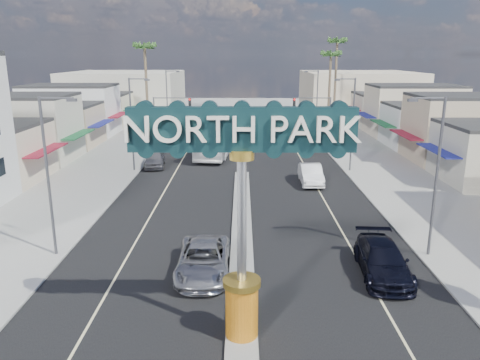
{
  "coord_description": "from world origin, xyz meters",
  "views": [
    {
      "loc": [
        0.0,
        -14.62,
        11.1
      ],
      "look_at": [
        -0.1,
        9.95,
        4.49
      ],
      "focal_mm": 35.0,
      "sensor_mm": 36.0,
      "label": 1
    }
  ],
  "objects_px": {
    "palm_left_far": "(145,51)",
    "car_parked_left": "(155,159)",
    "traffic_signal_right": "(315,111)",
    "streetlight_l_far": "(168,99)",
    "traffic_signal_left": "(169,111)",
    "streetlight_r_far": "(316,99)",
    "car_parked_right": "(311,174)",
    "streetlight_l_mid": "(133,120)",
    "gateway_sign": "(242,198)",
    "palm_right_far": "(337,46)",
    "suv_right": "(383,260)",
    "suv_left": "(203,260)",
    "streetlight_l_near": "(50,169)",
    "city_bus": "(217,139)",
    "streetlight_r_mid": "(351,120)",
    "palm_right_mid": "(331,58)",
    "streetlight_r_near": "(434,170)"
  },
  "relations": [
    {
      "from": "suv_left",
      "to": "suv_right",
      "type": "distance_m",
      "value": 9.29
    },
    {
      "from": "traffic_signal_left",
      "to": "streetlight_r_far",
      "type": "distance_m",
      "value": 21.2
    },
    {
      "from": "palm_left_far",
      "to": "car_parked_right",
      "type": "relative_size",
      "value": 2.53
    },
    {
      "from": "palm_right_mid",
      "to": "car_parked_left",
      "type": "xyz_separation_m",
      "value": [
        -21.89,
        -24.15,
        -9.77
      ]
    },
    {
      "from": "palm_left_far",
      "to": "car_parked_left",
      "type": "height_order",
      "value": "palm_left_far"
    },
    {
      "from": "traffic_signal_right",
      "to": "streetlight_l_mid",
      "type": "relative_size",
      "value": 0.67
    },
    {
      "from": "streetlight_r_far",
      "to": "car_parked_right",
      "type": "bearing_deg",
      "value": -99.27
    },
    {
      "from": "gateway_sign",
      "to": "streetlight_l_near",
      "type": "height_order",
      "value": "gateway_sign"
    },
    {
      "from": "streetlight_r_far",
      "to": "traffic_signal_left",
      "type": "bearing_deg",
      "value": -157.8
    },
    {
      "from": "traffic_signal_right",
      "to": "streetlight_l_mid",
      "type": "height_order",
      "value": "streetlight_l_mid"
    },
    {
      "from": "traffic_signal_right",
      "to": "streetlight_r_mid",
      "type": "distance_m",
      "value": 14.07
    },
    {
      "from": "streetlight_l_near",
      "to": "city_bus",
      "type": "xyz_separation_m",
      "value": [
        7.54,
        28.25,
        -3.26
      ]
    },
    {
      "from": "palm_right_mid",
      "to": "city_bus",
      "type": "bearing_deg",
      "value": -131.83
    },
    {
      "from": "suv_left",
      "to": "traffic_signal_right",
      "type": "bearing_deg",
      "value": 71.96
    },
    {
      "from": "gateway_sign",
      "to": "streetlight_l_mid",
      "type": "height_order",
      "value": "gateway_sign"
    },
    {
      "from": "gateway_sign",
      "to": "car_parked_right",
      "type": "bearing_deg",
      "value": 75.44
    },
    {
      "from": "car_parked_left",
      "to": "city_bus",
      "type": "distance_m",
      "value": 8.83
    },
    {
      "from": "traffic_signal_right",
      "to": "streetlight_r_near",
      "type": "relative_size",
      "value": 0.67
    },
    {
      "from": "palm_right_mid",
      "to": "palm_right_far",
      "type": "relative_size",
      "value": 0.86
    },
    {
      "from": "traffic_signal_right",
      "to": "streetlight_l_far",
      "type": "xyz_separation_m",
      "value": [
        -19.62,
        8.01,
        0.79
      ]
    },
    {
      "from": "traffic_signal_left",
      "to": "streetlight_r_far",
      "type": "height_order",
      "value": "streetlight_r_far"
    },
    {
      "from": "palm_right_mid",
      "to": "car_parked_right",
      "type": "bearing_deg",
      "value": -102.73
    },
    {
      "from": "traffic_signal_left",
      "to": "streetlight_l_mid",
      "type": "relative_size",
      "value": 0.67
    },
    {
      "from": "traffic_signal_left",
      "to": "gateway_sign",
      "type": "bearing_deg",
      "value": -77.67
    },
    {
      "from": "palm_right_far",
      "to": "suv_right",
      "type": "relative_size",
      "value": 2.46
    },
    {
      "from": "streetlight_l_far",
      "to": "suv_right",
      "type": "distance_m",
      "value": 47.95
    },
    {
      "from": "palm_right_far",
      "to": "suv_right",
      "type": "xyz_separation_m",
      "value": [
        -7.71,
        -54.35,
        -11.55
      ]
    },
    {
      "from": "traffic_signal_left",
      "to": "traffic_signal_right",
      "type": "distance_m",
      "value": 18.37
    },
    {
      "from": "suv_right",
      "to": "streetlight_l_far",
      "type": "bearing_deg",
      "value": 115.78
    },
    {
      "from": "suv_left",
      "to": "streetlight_r_mid",
      "type": "bearing_deg",
      "value": 59.93
    },
    {
      "from": "gateway_sign",
      "to": "car_parked_right",
      "type": "xyz_separation_m",
      "value": [
        6.11,
        23.51,
        -5.08
      ]
    },
    {
      "from": "streetlight_r_near",
      "to": "palm_right_far",
      "type": "bearing_deg",
      "value": 84.98
    },
    {
      "from": "streetlight_r_far",
      "to": "palm_right_far",
      "type": "distance_m",
      "value": 13.21
    },
    {
      "from": "gateway_sign",
      "to": "palm_right_mid",
      "type": "height_order",
      "value": "palm_right_mid"
    },
    {
      "from": "streetlight_l_mid",
      "to": "streetlight_l_far",
      "type": "distance_m",
      "value": 22.0
    },
    {
      "from": "suv_left",
      "to": "streetlight_l_far",
      "type": "bearing_deg",
      "value": 99.89
    },
    {
      "from": "traffic_signal_left",
      "to": "streetlight_r_far",
      "type": "xyz_separation_m",
      "value": [
        19.62,
        8.01,
        0.79
      ]
    },
    {
      "from": "palm_right_mid",
      "to": "city_bus",
      "type": "relative_size",
      "value": 0.93
    },
    {
      "from": "streetlight_r_far",
      "to": "car_parked_right",
      "type": "relative_size",
      "value": 1.74
    },
    {
      "from": "streetlight_l_mid",
      "to": "city_bus",
      "type": "height_order",
      "value": "streetlight_l_mid"
    },
    {
      "from": "car_parked_right",
      "to": "traffic_signal_right",
      "type": "bearing_deg",
      "value": 81.2
    },
    {
      "from": "palm_right_far",
      "to": "traffic_signal_left",
      "type": "bearing_deg",
      "value": -143.33
    },
    {
      "from": "streetlight_l_mid",
      "to": "suv_left",
      "type": "xyz_separation_m",
      "value": [
        8.43,
        -22.28,
        -4.26
      ]
    },
    {
      "from": "palm_right_mid",
      "to": "palm_right_far",
      "type": "height_order",
      "value": "palm_right_far"
    },
    {
      "from": "streetlight_l_near",
      "to": "city_bus",
      "type": "bearing_deg",
      "value": 75.05
    },
    {
      "from": "traffic_signal_right",
      "to": "car_parked_left",
      "type": "height_order",
      "value": "traffic_signal_right"
    },
    {
      "from": "traffic_signal_left",
      "to": "car_parked_right",
      "type": "relative_size",
      "value": 1.16
    },
    {
      "from": "palm_right_far",
      "to": "suv_left",
      "type": "height_order",
      "value": "palm_right_far"
    },
    {
      "from": "streetlight_l_far",
      "to": "palm_right_mid",
      "type": "bearing_deg",
      "value": 9.69
    },
    {
      "from": "streetlight_l_mid",
      "to": "palm_left_far",
      "type": "relative_size",
      "value": 0.69
    }
  ]
}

